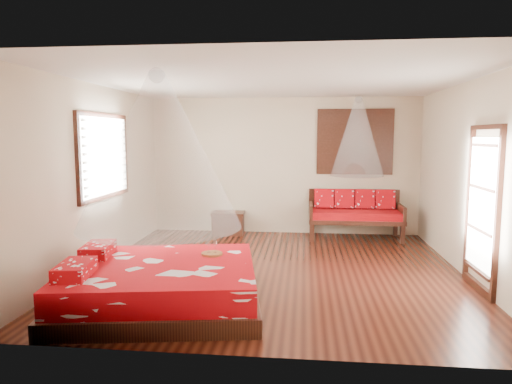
{
  "coord_description": "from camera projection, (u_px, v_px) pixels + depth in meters",
  "views": [
    {
      "loc": [
        0.41,
        -6.7,
        2.02
      ],
      "look_at": [
        -0.32,
        0.31,
        1.15
      ],
      "focal_mm": 32.0,
      "sensor_mm": 36.0,
      "label": 1
    }
  ],
  "objects": [
    {
      "name": "daybed",
      "position": [
        355.0,
        212.0,
        9.04
      ],
      "size": [
        1.81,
        0.81,
        0.95
      ],
      "color": "black",
      "rests_on": "floor"
    },
    {
      "name": "mosquito_net_daybed",
      "position": [
        358.0,
        137.0,
        8.73
      ],
      "size": [
        1.01,
        1.01,
        1.5
      ],
      "primitive_type": "cone",
      "color": "silver",
      "rests_on": "ceiling"
    },
    {
      "name": "glazed_door",
      "position": [
        482.0,
        210.0,
        5.9
      ],
      "size": [
        0.08,
        1.02,
        2.16
      ],
      "color": "black",
      "rests_on": "floor"
    },
    {
      "name": "bed",
      "position": [
        160.0,
        284.0,
        5.46
      ],
      "size": [
        2.57,
        2.39,
        0.65
      ],
      "rotation": [
        0.0,
        0.0,
        0.16
      ],
      "color": "black",
      "rests_on": "floor"
    },
    {
      "name": "wine_tray",
      "position": [
        212.0,
        250.0,
        5.84
      ],
      "size": [
        0.27,
        0.27,
        0.22
      ],
      "rotation": [
        0.0,
        0.0,
        0.04
      ],
      "color": "brown",
      "rests_on": "bed"
    },
    {
      "name": "room",
      "position": [
        276.0,
        178.0,
        6.73
      ],
      "size": [
        5.54,
        5.54,
        2.84
      ],
      "color": "black",
      "rests_on": "ground"
    },
    {
      "name": "mosquito_net_main",
      "position": [
        159.0,
        150.0,
        5.27
      ],
      "size": [
        1.92,
        1.92,
        1.8
      ],
      "primitive_type": "cone",
      "color": "silver",
      "rests_on": "ceiling"
    },
    {
      "name": "storage_chest",
      "position": [
        228.0,
        223.0,
        9.41
      ],
      "size": [
        0.68,
        0.51,
        0.46
      ],
      "rotation": [
        0.0,
        0.0,
        0.04
      ],
      "color": "black",
      "rests_on": "floor"
    },
    {
      "name": "window_left",
      "position": [
        105.0,
        156.0,
        7.17
      ],
      "size": [
        0.1,
        1.74,
        1.34
      ],
      "color": "black",
      "rests_on": "wall_left"
    },
    {
      "name": "shutter_panel",
      "position": [
        355.0,
        142.0,
        9.2
      ],
      "size": [
        1.52,
        0.06,
        1.32
      ],
      "color": "black",
      "rests_on": "wall_back"
    }
  ]
}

